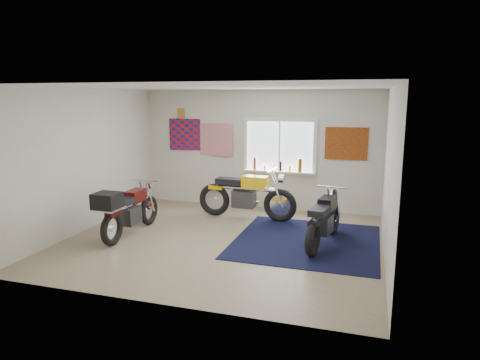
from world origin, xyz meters
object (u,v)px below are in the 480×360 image
(black_chrome_bike, at_px, (324,221))
(maroon_tourer, at_px, (127,210))
(navy_rug, at_px, (306,241))
(yellow_triumph, at_px, (246,196))

(black_chrome_bike, bearing_deg, maroon_tourer, 109.81)
(navy_rug, height_order, yellow_triumph, yellow_triumph)
(black_chrome_bike, height_order, maroon_tourer, maroon_tourer)
(navy_rug, relative_size, black_chrome_bike, 1.40)
(yellow_triumph, height_order, black_chrome_bike, yellow_triumph)
(maroon_tourer, bearing_deg, navy_rug, -77.82)
(navy_rug, relative_size, maroon_tourer, 1.37)
(navy_rug, relative_size, yellow_triumph, 1.20)
(navy_rug, distance_m, black_chrome_bike, 0.52)
(black_chrome_bike, xyz_separation_m, maroon_tourer, (-3.50, -0.62, 0.08))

